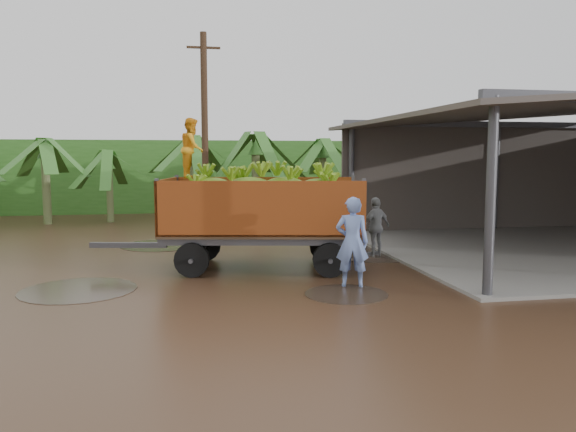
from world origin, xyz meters
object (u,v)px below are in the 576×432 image
object	(u,v)px
banana_trailer	(262,210)
man_blue	(352,242)
man_grey	(376,227)
utility_pole	(205,133)

from	to	relation	value
banana_trailer	man_blue	bearing A→B (deg)	-43.84
banana_trailer	man_grey	xyz separation A→B (m)	(3.43, 1.18, -0.64)
banana_trailer	man_grey	distance (m)	3.68
banana_trailer	utility_pole	world-z (taller)	utility_pole
man_grey	banana_trailer	bearing A→B (deg)	-5.74
man_blue	utility_pole	world-z (taller)	utility_pole
man_blue	utility_pole	size ratio (longest dim) A/B	0.27
man_blue	man_grey	size ratio (longest dim) A/B	1.17
banana_trailer	man_grey	world-z (taller)	banana_trailer
man_grey	utility_pole	bearing A→B (deg)	-76.46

